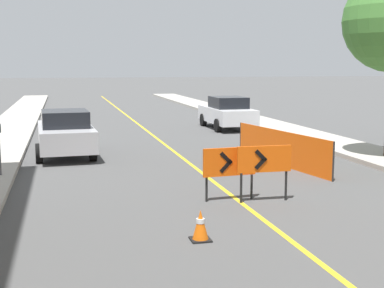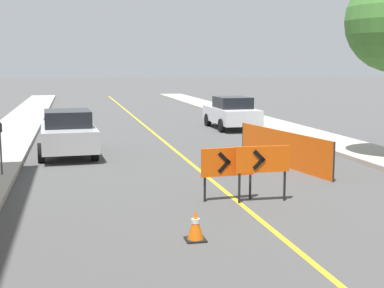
% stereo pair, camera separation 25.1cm
% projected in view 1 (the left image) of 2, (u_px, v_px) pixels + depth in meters
% --- Properties ---
extents(lane_stripe, '(0.12, 68.06, 0.01)m').
position_uv_depth(lane_stripe, '(163.00, 143.00, 21.62)').
color(lane_stripe, gold).
rests_on(lane_stripe, ground_plane).
extents(sidewalk_right, '(2.26, 68.06, 0.15)m').
position_uv_depth(sidewalk_right, '(308.00, 136.00, 23.10)').
color(sidewalk_right, '#ADA89E').
rests_on(sidewalk_right, ground_plane).
extents(traffic_cone_third, '(0.36, 0.36, 0.57)m').
position_uv_depth(traffic_cone_third, '(200.00, 225.00, 9.59)').
color(traffic_cone_third, black).
rests_on(traffic_cone_third, ground_plane).
extents(arrow_barricade_primary, '(1.29, 0.17, 1.24)m').
position_uv_depth(arrow_barricade_primary, '(229.00, 163.00, 12.36)').
color(arrow_barricade_primary, '#EF560C').
rests_on(arrow_barricade_primary, ground_plane).
extents(arrow_barricade_secondary, '(1.29, 0.10, 1.30)m').
position_uv_depth(arrow_barricade_secondary, '(264.00, 161.00, 12.22)').
color(arrow_barricade_secondary, '#EF560C').
rests_on(arrow_barricade_secondary, ground_plane).
extents(safety_mesh_fence, '(0.94, 5.16, 1.10)m').
position_uv_depth(safety_mesh_fence, '(280.00, 148.00, 16.74)').
color(safety_mesh_fence, '#EF560C').
rests_on(safety_mesh_fence, ground_plane).
extents(parked_car_curb_near, '(2.01, 4.38, 1.59)m').
position_uv_depth(parked_car_curb_near, '(65.00, 133.00, 18.54)').
color(parked_car_curb_near, '#B7B7BC').
rests_on(parked_car_curb_near, ground_plane).
extents(parked_car_curb_mid, '(1.94, 4.32, 1.59)m').
position_uv_depth(parked_car_curb_mid, '(227.00, 113.00, 26.45)').
color(parked_car_curb_mid, silver).
rests_on(parked_car_curb_mid, ground_plane).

